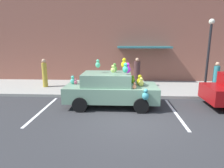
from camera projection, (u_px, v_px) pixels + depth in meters
ground_plane at (134, 121)px, 7.25m from camera, size 60.00×60.00×0.00m
sidewalk at (129, 88)px, 12.11m from camera, size 24.00×4.00×0.15m
storefront_building at (129, 38)px, 13.52m from camera, size 24.00×1.25×6.40m
parking_stripe_front at (175, 113)px, 8.14m from camera, size 0.12×3.60×0.01m
parking_stripe_rear at (43, 110)px, 8.42m from camera, size 0.12×3.60×0.01m
plush_covered_car at (110, 89)px, 8.87m from camera, size 4.17×2.12×2.20m
teddy_bear_on_sidewalk at (86, 85)px, 11.02m from camera, size 0.40×0.34×0.77m
street_lamp_post at (209, 49)px, 9.92m from camera, size 0.28×0.28×3.89m
pedestrian_near_shopfront at (137, 73)px, 12.09m from camera, size 0.39×0.39×1.79m
pedestrian_walking_past at (216, 79)px, 10.28m from camera, size 0.30×0.30×1.73m
pedestrian_by_lamp at (45, 74)px, 11.93m from camera, size 0.30×0.30×1.74m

